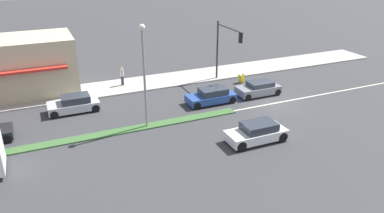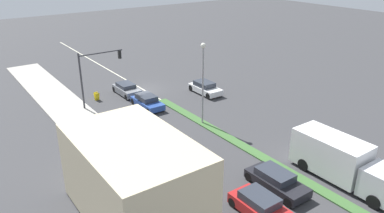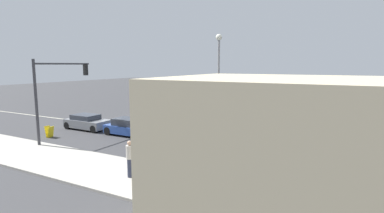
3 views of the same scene
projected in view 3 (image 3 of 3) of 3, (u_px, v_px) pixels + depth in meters
name	position (u px, v px, depth m)	size (l,w,h in m)	color
ground_plane	(319.00, 151.00, 18.62)	(160.00, 160.00, 0.00)	#38383A
lane_marking_center	(105.00, 124.00, 27.08)	(0.16, 60.00, 0.01)	beige
building_corner_store	(327.00, 167.00, 8.22)	(6.24, 9.09, 4.87)	#C6B793
traffic_signal_main	(54.00, 86.00, 20.45)	(4.59, 0.34, 5.60)	#333338
street_lamp	(219.00, 73.00, 21.18)	(0.44, 0.44, 7.37)	gray
pedestrian	(130.00, 158.00, 13.93)	(0.34, 0.34, 1.75)	#282D42
warning_aframe_sign	(49.00, 132.00, 22.18)	(0.45, 0.53, 0.84)	yellow
sedan_silver	(258.00, 158.00, 15.32)	(1.82, 3.93, 1.32)	#B7BABF
suv_grey	(87.00, 122.00, 24.98)	(1.79, 3.83, 1.23)	slate
coupe_blue	(130.00, 127.00, 22.80)	(1.78, 4.07, 1.29)	#284793
van_white	(180.00, 114.00, 28.99)	(1.82, 4.09, 1.33)	silver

